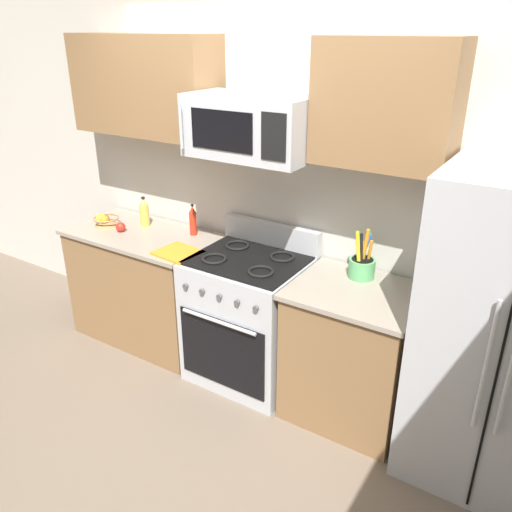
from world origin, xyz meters
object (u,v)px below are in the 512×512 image
Objects in this scene: apple_loose at (121,227)px; bottle_hot_sauce at (193,221)px; range_oven at (249,317)px; microwave at (250,127)px; utensil_crock at (362,266)px; fruit_basket at (106,221)px; cutting_board at (178,253)px; refrigerator at (509,339)px; bottle_oil at (144,213)px.

apple_loose is 0.31× the size of bottle_hot_sauce.
range_oven is 1.32m from microwave.
utensil_crock is 1.34m from bottle_hot_sauce.
fruit_basket is at bearing -176.82° from microwave.
refrigerator is at bearing 3.96° from cutting_board.
apple_loose is at bearing -7.89° from fruit_basket.
microwave is at bearing 5.09° from apple_loose.
cutting_board is (0.84, -0.12, -0.04)m from fruit_basket.
range_oven is 1.40m from fruit_basket.
utensil_crock is at bearing 15.76° from cutting_board.
cutting_board is (-1.20, -0.34, -0.07)m from utensil_crock.
bottle_oil is (-2.68, 0.14, 0.14)m from refrigerator.
refrigerator is 2.94m from fruit_basket.
bottle_oil is at bearing 173.20° from range_oven.
refrigerator is at bearing -1.61° from microwave.
cutting_board is at bearing -7.98° from fruit_basket.
bottle_hot_sauce is (-1.34, 0.00, 0.03)m from utensil_crock.
utensil_crock is 1.62× the size of fruit_basket.
apple_loose is at bearing -178.87° from refrigerator.
range_oven reaches higher than cutting_board.
refrigerator reaches higher than bottle_oil.
fruit_basket is 0.74m from bottle_hot_sauce.
cutting_board is 0.38m from bottle_hot_sauce.
microwave is 1.02m from cutting_board.
fruit_basket is (-1.32, -0.07, -0.84)m from microwave.
bottle_oil is at bearing -173.08° from bottle_hot_sauce.
fruit_basket is at bearing -173.81° from utensil_crock.
bottle_hot_sauce is 0.45m from bottle_oil.
cutting_board is at bearing -26.36° from bottle_oil.
utensil_crock is 1.79m from bottle_oil.
refrigerator reaches higher than apple_loose.
bottle_oil is at bearing 33.39° from fruit_basket.
range_oven is 1.20m from bottle_oil.
bottle_hot_sauce is at bearing 112.26° from cutting_board.
utensil_crock reaches higher than fruit_basket.
microwave is at bearing 21.90° from cutting_board.
range_oven is at bearing 1.94° from fruit_basket.
microwave is 1.00m from bottle_hot_sauce.
refrigerator is 7.43× the size of bottle_oil.
microwave is (-0.00, 0.03, 1.32)m from range_oven.
range_oven is at bearing -166.33° from utensil_crock.
refrigerator is 8.73× the size of fruit_basket.
microwave reaches higher than bottle_oil.
refrigerator reaches higher than fruit_basket.
bottle_hot_sauce is at bearing 174.97° from refrigerator.
utensil_crock reaches higher than bottle_hot_sauce.
cutting_board is (-0.48, -0.16, 0.45)m from range_oven.
refrigerator is 1.87m from microwave.
range_oven reaches higher than fruit_basket.
bottle_oil is at bearing 174.73° from microwave.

